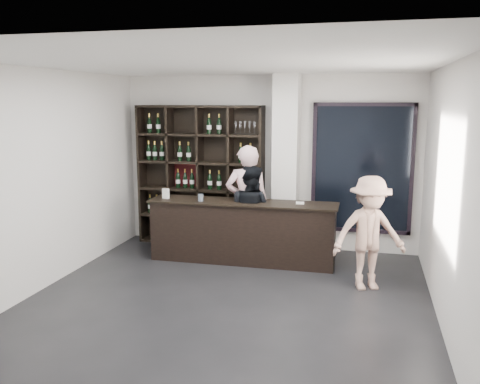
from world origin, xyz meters
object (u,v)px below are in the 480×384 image
(tasting_counter, at_px, (242,232))
(customer, at_px, (369,233))
(wine_shelf, at_px, (200,176))
(taster_black, at_px, (250,213))
(taster_pink, at_px, (247,203))

(tasting_counter, relative_size, customer, 1.91)
(wine_shelf, xyz_separation_m, tasting_counter, (0.95, -0.82, -0.72))
(wine_shelf, relative_size, taster_black, 1.59)
(wine_shelf, height_order, tasting_counter, wine_shelf)
(tasting_counter, distance_m, taster_pink, 0.44)
(wine_shelf, xyz_separation_m, taster_black, (1.05, -0.72, -0.44))
(tasting_counter, xyz_separation_m, taster_pink, (0.05, 0.10, 0.43))
(taster_pink, xyz_separation_m, taster_black, (0.05, 0.00, -0.15))
(taster_black, xyz_separation_m, customer, (1.80, -0.80, 0.00))
(tasting_counter, bearing_deg, customer, -21.13)
(taster_pink, distance_m, customer, 2.02)
(customer, bearing_deg, taster_black, 135.00)
(customer, bearing_deg, taster_pink, 135.58)
(tasting_counter, relative_size, taster_black, 1.92)
(wine_shelf, relative_size, taster_pink, 1.32)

